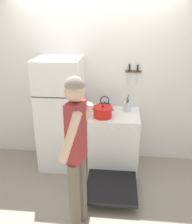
% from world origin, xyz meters
% --- Properties ---
extents(ground_plane, '(14.00, 14.00, 0.00)m').
position_xyz_m(ground_plane, '(0.00, 0.00, 0.00)').
color(ground_plane, gray).
extents(wall_back, '(10.00, 0.06, 2.55)m').
position_xyz_m(wall_back, '(0.00, 0.03, 1.27)').
color(wall_back, silver).
rests_on(wall_back, ground_plane).
extents(refrigerator, '(0.64, 0.65, 1.69)m').
position_xyz_m(refrigerator, '(-0.50, -0.31, 0.84)').
color(refrigerator, white).
rests_on(refrigerator, ground_plane).
extents(stove_range, '(0.73, 1.36, 0.89)m').
position_xyz_m(stove_range, '(0.30, -0.36, 0.44)').
color(stove_range, white).
rests_on(stove_range, ground_plane).
extents(dutch_oven_pot, '(0.32, 0.28, 0.18)m').
position_xyz_m(dutch_oven_pot, '(0.14, -0.45, 0.97)').
color(dutch_oven_pot, red).
rests_on(dutch_oven_pot, stove_range).
extents(tea_kettle, '(0.23, 0.18, 0.23)m').
position_xyz_m(tea_kettle, '(0.15, -0.19, 0.96)').
color(tea_kettle, black).
rests_on(tea_kettle, stove_range).
extents(utensil_jar, '(0.10, 0.10, 0.27)m').
position_xyz_m(utensil_jar, '(0.48, -0.19, 0.96)').
color(utensil_jar, silver).
rests_on(utensil_jar, stove_range).
extents(person, '(0.34, 0.41, 1.74)m').
position_xyz_m(person, '(-0.05, -1.53, 0.99)').
color(person, '#6B6051').
rests_on(person, ground_plane).
extents(wall_knife_strip, '(0.24, 0.03, 0.33)m').
position_xyz_m(wall_knife_strip, '(0.55, -0.02, 1.46)').
color(wall_knife_strip, brown).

